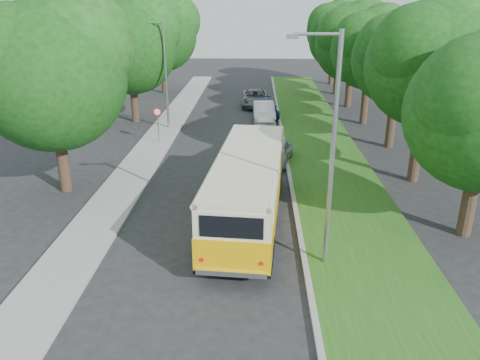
{
  "coord_description": "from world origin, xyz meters",
  "views": [
    {
      "loc": [
        1.82,
        -17.02,
        8.79
      ],
      "look_at": [
        1.14,
        1.86,
        1.5
      ],
      "focal_mm": 35.0,
      "sensor_mm": 36.0,
      "label": 1
    }
  ],
  "objects_px": {
    "vintage_bus": "(248,189)",
    "car_silver": "(277,153)",
    "lamppost_near": "(330,147)",
    "car_white": "(264,112)",
    "lamppost_far": "(164,71)",
    "car_blue": "(266,108)",
    "car_grey": "(255,98)"
  },
  "relations": [
    {
      "from": "car_silver",
      "to": "car_white",
      "type": "distance_m",
      "value": 9.9
    },
    {
      "from": "vintage_bus",
      "to": "lamppost_near",
      "type": "bearing_deg",
      "value": -45.91
    },
    {
      "from": "lamppost_near",
      "to": "car_white",
      "type": "relative_size",
      "value": 1.79
    },
    {
      "from": "car_silver",
      "to": "car_blue",
      "type": "height_order",
      "value": "car_blue"
    },
    {
      "from": "lamppost_near",
      "to": "car_white",
      "type": "distance_m",
      "value": 21.32
    },
    {
      "from": "car_silver",
      "to": "car_blue",
      "type": "distance_m",
      "value": 11.69
    },
    {
      "from": "lamppost_near",
      "to": "lamppost_far",
      "type": "distance_m",
      "value": 20.53
    },
    {
      "from": "lamppost_near",
      "to": "car_blue",
      "type": "distance_m",
      "value": 23.09
    },
    {
      "from": "lamppost_near",
      "to": "vintage_bus",
      "type": "height_order",
      "value": "lamppost_near"
    },
    {
      "from": "lamppost_far",
      "to": "vintage_bus",
      "type": "xyz_separation_m",
      "value": [
        6.2,
        -15.19,
        -2.61
      ]
    },
    {
      "from": "lamppost_far",
      "to": "vintage_bus",
      "type": "height_order",
      "value": "lamppost_far"
    },
    {
      "from": "lamppost_near",
      "to": "car_white",
      "type": "height_order",
      "value": "lamppost_near"
    },
    {
      "from": "car_blue",
      "to": "lamppost_far",
      "type": "bearing_deg",
      "value": -157.6
    },
    {
      "from": "vintage_bus",
      "to": "car_white",
      "type": "xyz_separation_m",
      "value": [
        0.87,
        17.62,
        -0.77
      ]
    },
    {
      "from": "vintage_bus",
      "to": "car_white",
      "type": "distance_m",
      "value": 17.65
    },
    {
      "from": "vintage_bus",
      "to": "car_silver",
      "type": "xyz_separation_m",
      "value": [
        1.5,
        7.74,
        -0.88
      ]
    },
    {
      "from": "lamppost_far",
      "to": "car_blue",
      "type": "relative_size",
      "value": 1.74
    },
    {
      "from": "vintage_bus",
      "to": "car_silver",
      "type": "height_order",
      "value": "vintage_bus"
    },
    {
      "from": "car_white",
      "to": "car_grey",
      "type": "bearing_deg",
      "value": 94.46
    },
    {
      "from": "car_blue",
      "to": "car_grey",
      "type": "distance_m",
      "value": 3.93
    },
    {
      "from": "car_silver",
      "to": "car_white",
      "type": "relative_size",
      "value": 0.82
    },
    {
      "from": "lamppost_far",
      "to": "car_grey",
      "type": "bearing_deg",
      "value": 51.7
    },
    {
      "from": "vintage_bus",
      "to": "car_grey",
      "type": "bearing_deg",
      "value": 94.42
    },
    {
      "from": "car_silver",
      "to": "car_white",
      "type": "xyz_separation_m",
      "value": [
        -0.63,
        9.88,
        0.11
      ]
    },
    {
      "from": "lamppost_near",
      "to": "lamppost_far",
      "type": "height_order",
      "value": "lamppost_near"
    },
    {
      "from": "lamppost_far",
      "to": "lamppost_near",
      "type": "bearing_deg",
      "value": -64.29
    },
    {
      "from": "lamppost_near",
      "to": "car_silver",
      "type": "bearing_deg",
      "value": 96.24
    },
    {
      "from": "lamppost_near",
      "to": "lamppost_far",
      "type": "xyz_separation_m",
      "value": [
        -8.91,
        18.5,
        -0.25
      ]
    },
    {
      "from": "lamppost_far",
      "to": "car_blue",
      "type": "xyz_separation_m",
      "value": [
        7.23,
        4.23,
        -3.49
      ]
    },
    {
      "from": "lamppost_far",
      "to": "car_silver",
      "type": "relative_size",
      "value": 2.05
    },
    {
      "from": "car_white",
      "to": "car_grey",
      "type": "xyz_separation_m",
      "value": [
        -0.7,
        5.63,
        -0.04
      ]
    },
    {
      "from": "vintage_bus",
      "to": "car_white",
      "type": "height_order",
      "value": "vintage_bus"
    }
  ]
}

